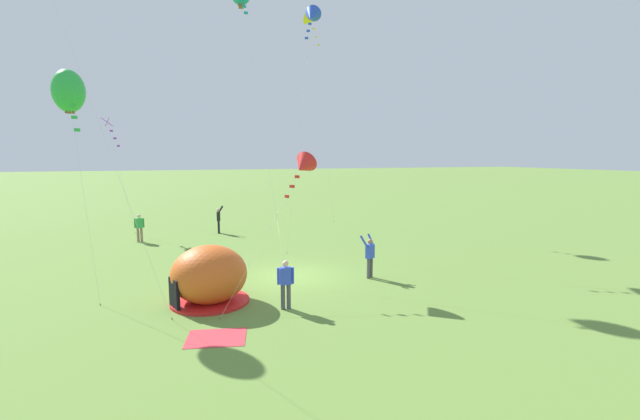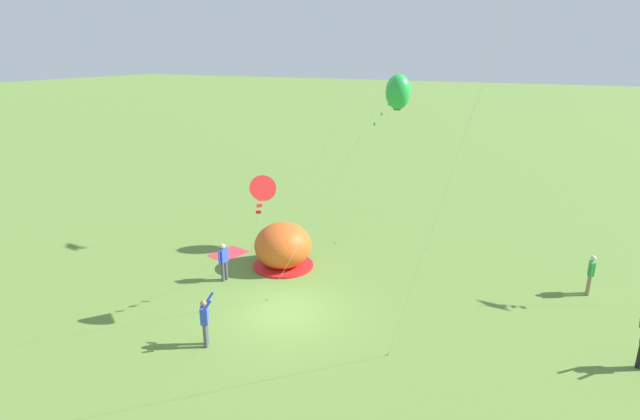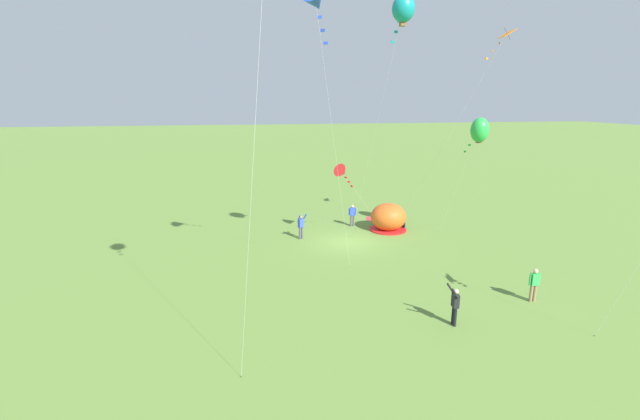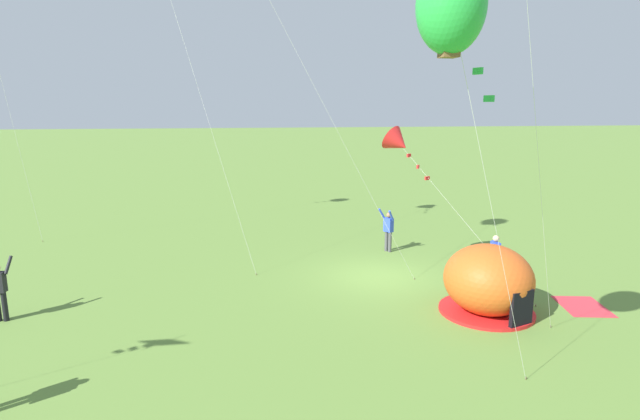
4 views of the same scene
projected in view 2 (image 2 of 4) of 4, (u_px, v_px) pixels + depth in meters
The scene contains 8 objects.
ground_plane at pixel (286, 312), 19.20m from camera, with size 300.00×300.00×0.00m, color olive.
popup_tent at pixel (283, 246), 23.01m from camera, with size 2.81×2.81×2.10m.
picnic_blanket at pixel (229, 254), 24.73m from camera, with size 1.70×1.30×0.01m, color #CC333D.
person_far_back at pixel (591, 273), 20.34m from camera, with size 0.59×0.25×1.72m.
person_center_field at pixel (224, 260), 21.59m from camera, with size 0.58×0.29×1.72m.
person_watching_sky at pixel (205, 320), 16.76m from camera, with size 0.72×0.65×1.89m.
kite_red at pixel (262, 191), 17.73m from camera, with size 4.63×4.03×5.46m.
kite_green at pixel (398, 92), 23.44m from camera, with size 1.60×3.31×8.57m.
Camera 2 is at (14.82, 8.56, 9.64)m, focal length 28.00 mm.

